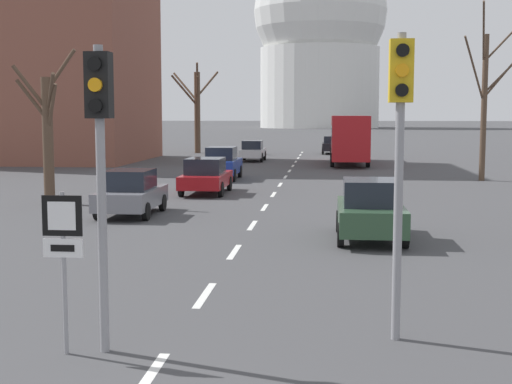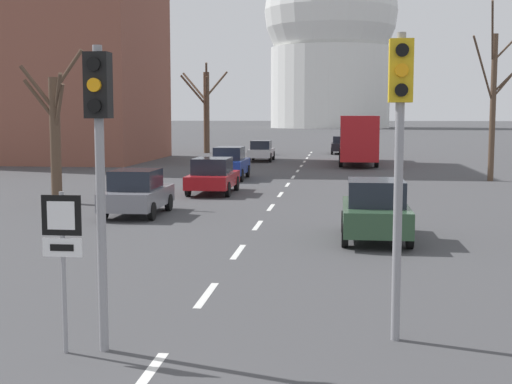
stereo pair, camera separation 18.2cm
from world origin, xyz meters
name	(u,v)px [view 2 (the right image)]	position (x,y,z in m)	size (l,w,h in m)	color
lane_stripe_0	(146,377)	(0.00, 3.37, 0.00)	(0.16, 2.00, 0.01)	silver
lane_stripe_1	(207,295)	(0.00, 7.87, 0.00)	(0.16, 2.00, 0.01)	silver
lane_stripe_2	(238,252)	(0.00, 12.37, 0.00)	(0.16, 2.00, 0.01)	silver
lane_stripe_3	(258,225)	(0.00, 16.87, 0.00)	(0.16, 2.00, 0.01)	silver
lane_stripe_4	(271,207)	(0.00, 21.37, 0.00)	(0.16, 2.00, 0.01)	silver
lane_stripe_5	(280,194)	(0.00, 25.87, 0.00)	(0.16, 2.00, 0.01)	silver
lane_stripe_6	(288,185)	(0.00, 30.37, 0.00)	(0.16, 2.00, 0.01)	silver
lane_stripe_7	(293,177)	(0.00, 34.87, 0.00)	(0.16, 2.00, 0.01)	silver
lane_stripe_8	(298,171)	(0.00, 39.37, 0.00)	(0.16, 2.00, 0.01)	silver
lane_stripe_9	(301,166)	(0.00, 43.87, 0.00)	(0.16, 2.00, 0.01)	silver
lane_stripe_10	(304,162)	(0.00, 48.37, 0.00)	(0.16, 2.00, 0.01)	silver
lane_stripe_11	(307,158)	(0.00, 52.87, 0.00)	(0.16, 2.00, 0.01)	silver
lane_stripe_12	(309,155)	(0.00, 57.37, 0.00)	(0.16, 2.00, 0.01)	silver
lane_stripe_13	(311,152)	(0.00, 61.87, 0.00)	(0.16, 2.00, 0.01)	silver
traffic_signal_centre_tall	(99,140)	(-0.93, 4.39, 3.20)	(0.36, 0.34, 4.57)	gray
traffic_signal_near_right	(400,128)	(3.50, 5.43, 3.36)	(0.36, 0.34, 4.81)	gray
route_sign_post	(62,244)	(-1.47, 4.22, 1.66)	(0.60, 0.08, 2.44)	gray
sedan_near_left	(261,151)	(-3.33, 48.64, 0.81)	(1.78, 4.34, 1.59)	silver
sedan_near_right	(375,210)	(3.63, 14.55, 0.87)	(1.90, 4.00, 1.75)	#2D4C33
sedan_mid_centre	(230,163)	(-3.39, 32.99, 0.90)	(1.83, 4.27, 1.81)	navy
sedan_far_left	(213,176)	(-3.07, 25.91, 0.82)	(1.94, 4.33, 1.63)	maroon
sedan_far_right	(341,145)	(2.82, 59.61, 0.81)	(1.86, 4.21, 1.62)	black
sedan_distant_centre	(137,193)	(-4.53, 18.73, 0.81)	(1.86, 3.93, 1.63)	slate
city_bus	(358,136)	(3.93, 46.21, 2.05)	(2.66, 10.80, 3.48)	red
bare_tree_left_near	(55,131)	(-8.75, 21.75, 2.90)	(2.49, 1.33, 6.15)	brown
bare_tree_left_far	(206,107)	(-9.74, 59.81, 4.28)	(4.40, 3.94, 8.24)	brown
bare_tree_right_far	(495,97)	(10.80, 33.61, 4.48)	(3.76, 3.37, 9.15)	brown
capitol_dome	(330,36)	(0.00, 189.87, 24.52)	(35.64, 35.64, 50.34)	silver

